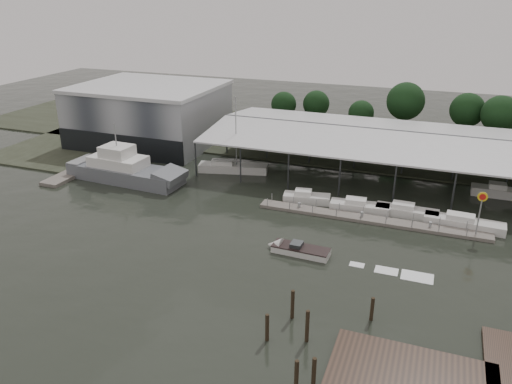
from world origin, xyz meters
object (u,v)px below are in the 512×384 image
(shell_fuel_sign, at_px, (481,206))
(white_sailboat, at_px, (232,168))
(grey_trawler, at_px, (126,170))
(speedboat_underway, at_px, (296,249))

(shell_fuel_sign, bearing_deg, white_sailboat, 163.51)
(grey_trawler, height_order, speedboat_underway, grey_trawler)
(speedboat_underway, bearing_deg, shell_fuel_sign, -147.35)
(grey_trawler, xyz_separation_m, white_sailboat, (13.16, 8.98, -0.94))
(white_sailboat, bearing_deg, grey_trawler, -159.73)
(shell_fuel_sign, height_order, white_sailboat, white_sailboat)
(grey_trawler, xyz_separation_m, speedboat_underway, (29.64, -12.10, -1.19))
(grey_trawler, distance_m, speedboat_underway, 32.03)
(grey_trawler, relative_size, white_sailboat, 1.56)
(grey_trawler, distance_m, white_sailboat, 15.96)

